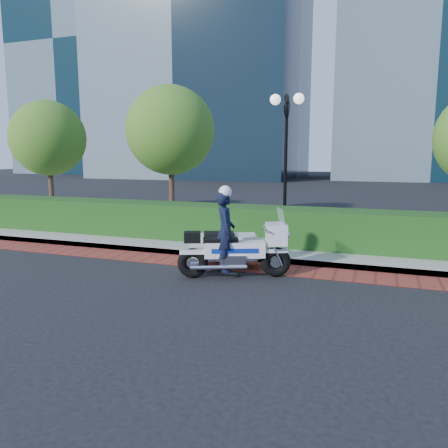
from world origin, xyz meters
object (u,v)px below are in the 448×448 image
(police_motorcycle, at_px, (229,243))
(tree_b, at_px, (171,131))
(tree_a, at_px, (48,138))
(lamppost, at_px, (286,142))

(police_motorcycle, bearing_deg, tree_b, 103.72)
(tree_a, xyz_separation_m, tree_b, (5.50, 0.00, 0.21))
(police_motorcycle, bearing_deg, tree_a, 126.89)
(tree_b, bearing_deg, lamppost, -16.11)
(tree_a, bearing_deg, lamppost, -7.41)
(tree_a, xyz_separation_m, police_motorcycle, (9.70, -5.66, -2.56))
(tree_a, distance_m, police_motorcycle, 11.52)
(lamppost, xyz_separation_m, tree_b, (-4.50, 1.30, 0.48))
(lamppost, xyz_separation_m, tree_a, (-10.00, 1.30, 0.26))
(tree_b, bearing_deg, tree_a, 180.00)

